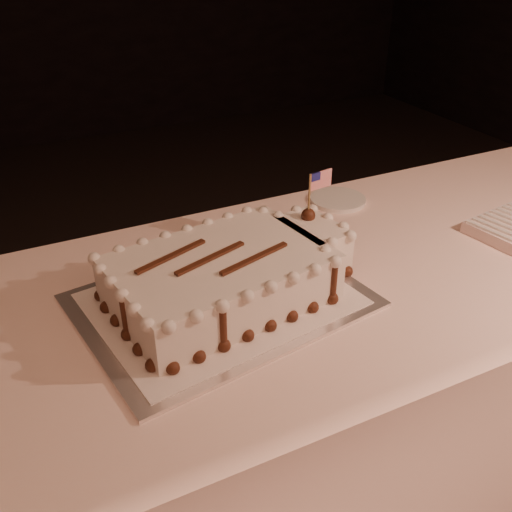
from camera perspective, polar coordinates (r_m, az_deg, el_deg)
name	(u,v)px	position (r m, az deg, el deg)	size (l,w,h in m)	color
banquet_table	(258,417)	(1.45, 0.22, -15.78)	(2.40, 0.80, 0.75)	#FFD6C5
cake_board	(221,301)	(1.17, -3.52, -4.48)	(0.56, 0.42, 0.01)	white
doily	(221,299)	(1.17, -3.52, -4.28)	(0.50, 0.38, 0.00)	white
sheet_cake	(233,273)	(1.16, -2.36, -1.74)	(0.54, 0.35, 0.21)	white
side_plate	(338,200)	(1.60, 8.18, 5.59)	(0.15, 0.15, 0.01)	white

